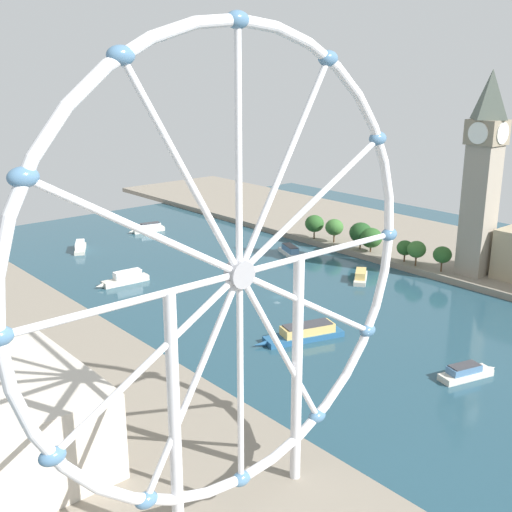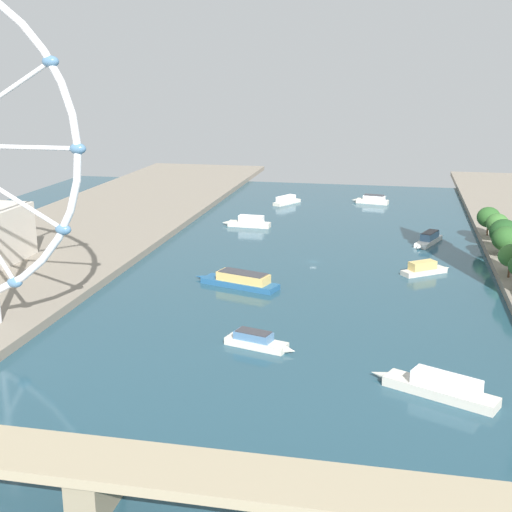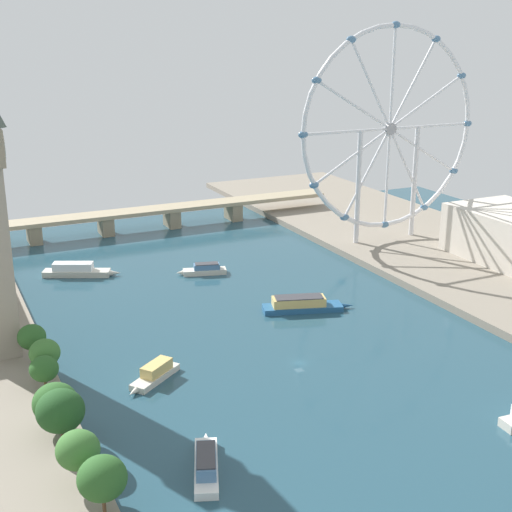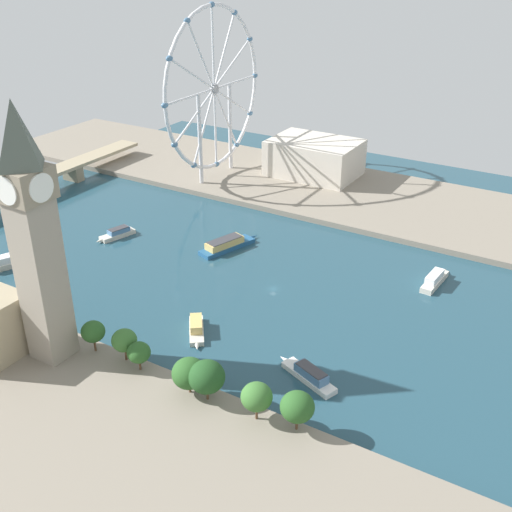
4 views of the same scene
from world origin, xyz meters
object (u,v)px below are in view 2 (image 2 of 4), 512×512
tour_boat_3 (424,269)px  tour_boat_6 (240,280)px  tour_boat_5 (429,239)px  tour_boat_0 (249,222)px  river_bridge (190,482)px  tour_boat_7 (440,387)px  tour_boat_4 (287,200)px  tour_boat_1 (372,200)px  tour_boat_2 (257,341)px

tour_boat_3 → tour_boat_6: tour_boat_6 is taller
tour_boat_3 → tour_boat_6: 73.32m
tour_boat_3 → tour_boat_5: size_ratio=0.75×
tour_boat_0 → tour_boat_6: (-18.17, 97.65, -0.02)m
river_bridge → tour_boat_7: bearing=-127.3°
tour_boat_0 → tour_boat_4: bearing=-94.2°
river_bridge → tour_boat_1: river_bridge is taller
river_bridge → tour_boat_5: (-48.05, -215.91, -6.20)m
river_bridge → tour_boat_0: bearing=-80.2°
tour_boat_2 → tour_boat_4: tour_boat_4 is taller
river_bridge → tour_boat_3: size_ratio=10.88×
river_bridge → tour_boat_1: 309.53m
tour_boat_3 → tour_boat_7: tour_boat_7 is taller
tour_boat_1 → tour_boat_4: bearing=24.6°
river_bridge → tour_boat_2: (4.67, -80.51, -6.42)m
tour_boat_0 → tour_boat_5: tour_boat_0 is taller
tour_boat_1 → tour_boat_5: bearing=119.3°
tour_boat_0 → tour_boat_6: size_ratio=0.74×
tour_boat_2 → tour_boat_6: size_ratio=0.63×
tour_boat_3 → tour_boat_2: bearing=-157.0°
tour_boat_2 → tour_boat_3: size_ratio=1.10×
tour_boat_1 → tour_boat_5: tour_boat_1 is taller
tour_boat_2 → tour_boat_4: (26.46, -216.97, 0.22)m
tour_boat_1 → tour_boat_6: 178.03m
tour_boat_0 → tour_boat_7: 193.69m
river_bridge → tour_boat_2: 80.90m
tour_boat_3 → tour_boat_1: bearing=63.5°
tour_boat_7 → tour_boat_4: bearing=-47.2°
tour_boat_1 → tour_boat_3: (-26.27, 143.14, -0.18)m
tour_boat_2 → tour_boat_3: bearing=75.8°
tour_boat_2 → tour_boat_6: bearing=123.5°
tour_boat_5 → tour_boat_7: 156.40m
river_bridge → tour_boat_5: size_ratio=8.13×
tour_boat_5 → tour_boat_6: bearing=-19.9°
river_bridge → tour_boat_0: (40.32, -233.22, -5.97)m
tour_boat_1 → tour_boat_6: tour_boat_6 is taller
tour_boat_5 → tour_boat_6: 106.69m
river_bridge → tour_boat_2: size_ratio=9.87×
tour_boat_4 → tour_boat_6: (-8.98, 161.92, 0.21)m
tour_boat_1 → tour_boat_4: 50.82m
tour_boat_3 → tour_boat_0: bearing=104.6°
tour_boat_1 → tour_boat_4: tour_boat_1 is taller
tour_boat_2 → tour_boat_5: 145.30m
tour_boat_1 → tour_boat_4: (49.51, 11.44, -0.12)m
river_bridge → tour_boat_7: size_ratio=6.76×
river_bridge → tour_boat_0: size_ratio=8.41×
tour_boat_5 → tour_boat_7: size_ratio=0.83×
river_bridge → tour_boat_6: size_ratio=6.21×
tour_boat_0 → tour_boat_7: (-85.73, 173.69, 0.02)m
tour_boat_1 → tour_boat_2: (23.06, 228.41, -0.34)m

